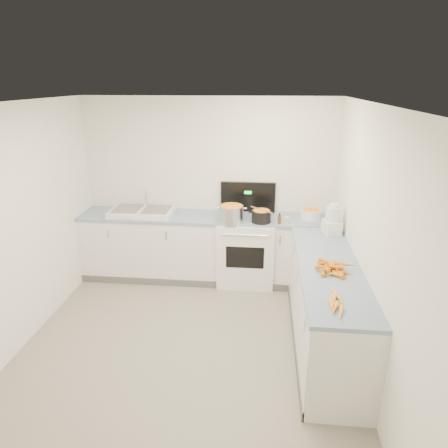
# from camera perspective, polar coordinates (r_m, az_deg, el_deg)

# --- Properties ---
(floor) EXTENTS (3.50, 4.00, 0.00)m
(floor) POSITION_cam_1_polar(r_m,az_deg,el_deg) (4.42, -5.57, -17.79)
(floor) COLOR gray
(floor) RESTS_ON ground
(ceiling) EXTENTS (3.50, 4.00, 0.00)m
(ceiling) POSITION_cam_1_polar(r_m,az_deg,el_deg) (3.51, -6.99, 16.59)
(ceiling) COLOR white
(ceiling) RESTS_ON ground
(wall_back) EXTENTS (3.50, 0.00, 2.50)m
(wall_back) POSITION_cam_1_polar(r_m,az_deg,el_deg) (5.66, -2.12, 5.10)
(wall_back) COLOR white
(wall_back) RESTS_ON ground
(wall_front) EXTENTS (3.50, 0.00, 2.50)m
(wall_front) POSITION_cam_1_polar(r_m,az_deg,el_deg) (2.16, -17.86, -23.23)
(wall_front) COLOR white
(wall_front) RESTS_ON ground
(wall_left) EXTENTS (0.00, 4.00, 2.50)m
(wall_left) POSITION_cam_1_polar(r_m,az_deg,el_deg) (4.48, -28.71, -1.47)
(wall_left) COLOR white
(wall_left) RESTS_ON ground
(wall_right) EXTENTS (0.00, 4.00, 2.50)m
(wall_right) POSITION_cam_1_polar(r_m,az_deg,el_deg) (3.84, 20.33, -3.49)
(wall_right) COLOR white
(wall_right) RESTS_ON ground
(counter_back) EXTENTS (3.50, 0.62, 0.94)m
(counter_back) POSITION_cam_1_polar(r_m,az_deg,el_deg) (5.63, -2.43, -3.37)
(counter_back) COLOR white
(counter_back) RESTS_ON ground
(counter_right) EXTENTS (0.62, 2.20, 0.94)m
(counter_right) POSITION_cam_1_polar(r_m,az_deg,el_deg) (4.39, 14.31, -11.24)
(counter_right) COLOR white
(counter_right) RESTS_ON ground
(stove) EXTENTS (0.76, 0.65, 1.36)m
(stove) POSITION_cam_1_polar(r_m,az_deg,el_deg) (5.57, 3.17, -3.62)
(stove) COLOR white
(stove) RESTS_ON ground
(sink) EXTENTS (0.86, 0.52, 0.31)m
(sink) POSITION_cam_1_polar(r_m,az_deg,el_deg) (5.65, -11.59, 1.79)
(sink) COLOR white
(sink) RESTS_ON counter_back
(steel_pot) EXTENTS (0.33, 0.33, 0.24)m
(steel_pot) POSITION_cam_1_polar(r_m,az_deg,el_deg) (5.22, 1.06, 1.39)
(steel_pot) COLOR silver
(steel_pot) RESTS_ON stove
(black_pot) EXTENTS (0.31, 0.31, 0.18)m
(black_pot) POSITION_cam_1_polar(r_m,az_deg,el_deg) (5.22, 5.34, 1.00)
(black_pot) COLOR black
(black_pot) RESTS_ON stove
(wooden_spoon) EXTENTS (0.29, 0.28, 0.02)m
(wooden_spoon) POSITION_cam_1_polar(r_m,az_deg,el_deg) (5.19, 5.37, 2.03)
(wooden_spoon) COLOR #AD7A47
(wooden_spoon) RESTS_ON black_pot
(mixing_bowl) EXTENTS (0.35, 0.35, 0.13)m
(mixing_bowl) POSITION_cam_1_polar(r_m,az_deg,el_deg) (5.45, 12.26, 1.37)
(mixing_bowl) COLOR white
(mixing_bowl) RESTS_ON counter_back
(extract_bottle) EXTENTS (0.05, 0.05, 0.12)m
(extract_bottle) POSITION_cam_1_polar(r_m,az_deg,el_deg) (5.19, 7.91, 0.65)
(extract_bottle) COLOR #593319
(extract_bottle) RESTS_ON counter_back
(spice_jar) EXTENTS (0.04, 0.04, 0.08)m
(spice_jar) POSITION_cam_1_polar(r_m,az_deg,el_deg) (5.22, 8.94, 0.47)
(spice_jar) COLOR #E5B266
(spice_jar) RESTS_ON counter_back
(food_processor) EXTENTS (0.23, 0.26, 0.37)m
(food_processor) POSITION_cam_1_polar(r_m,az_deg,el_deg) (4.96, 15.20, 0.43)
(food_processor) COLOR white
(food_processor) RESTS_ON counter_right
(carrot_pile) EXTENTS (0.41, 0.42, 0.09)m
(carrot_pile) POSITION_cam_1_polar(r_m,az_deg,el_deg) (4.05, 15.26, -5.97)
(carrot_pile) COLOR orange
(carrot_pile) RESTS_ON counter_right
(peeled_carrots) EXTENTS (0.15, 0.44, 0.04)m
(peeled_carrots) POSITION_cam_1_polar(r_m,az_deg,el_deg) (3.46, 15.70, -11.00)
(peeled_carrots) COLOR orange
(peeled_carrots) RESTS_ON counter_right
(peelings) EXTENTS (0.21, 0.26, 0.01)m
(peelings) POSITION_cam_1_polar(r_m,az_deg,el_deg) (5.70, -13.59, 2.21)
(peelings) COLOR tan
(peelings) RESTS_ON sink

